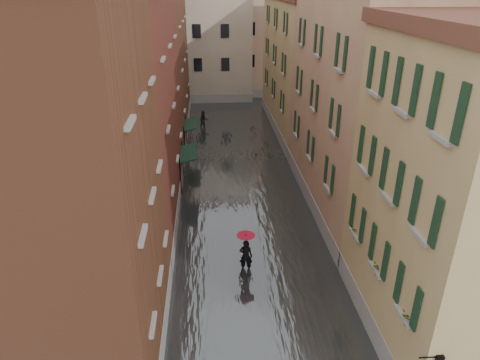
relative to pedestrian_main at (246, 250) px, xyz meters
name	(u,v)px	position (x,y,z in m)	size (l,w,h in m)	color
ground	(261,305)	(0.47, -2.46, -1.22)	(120.00, 120.00, 0.00)	#5C5D5F
floodwater	(239,179)	(0.47, 10.54, -1.12)	(10.00, 60.00, 0.20)	#3D4244
building_left_near	(56,201)	(-6.53, -4.46, 5.28)	(6.00, 8.00, 13.00)	brown
building_left_mid	(119,112)	(-6.53, 6.54, 5.03)	(6.00, 14.00, 12.50)	maroon
building_left_far	(149,55)	(-6.53, 21.54, 5.78)	(6.00, 16.00, 14.00)	brown
building_right_near	(470,206)	(7.47, -4.46, 4.53)	(6.00, 8.00, 11.50)	#A58655
building_right_mid	(366,103)	(7.47, 6.54, 5.28)	(6.00, 14.00, 13.00)	tan
building_right_far	(308,68)	(7.47, 21.54, 4.53)	(6.00, 16.00, 11.50)	#A58655
building_end_cream	(198,40)	(-2.53, 35.54, 5.28)	(12.00, 9.00, 13.00)	beige
building_end_pink	(271,42)	(6.47, 37.54, 4.78)	(10.00, 9.00, 12.00)	tan
awning_near	(188,154)	(-3.01, 9.62, 1.25)	(1.09, 3.14, 2.80)	#153020
awning_far	(191,125)	(-3.01, 15.88, 1.26)	(1.09, 3.24, 2.80)	#153020
wall_lantern	(438,359)	(4.80, -8.46, 1.79)	(0.71, 0.22, 0.35)	black
window_planters	(381,262)	(4.59, -4.44, 2.29)	(0.59, 5.98, 0.84)	#975931
pedestrian_main	(246,250)	(0.00, 0.00, 0.00)	(0.91, 0.91, 2.06)	black
pedestrian_far	(204,121)	(-2.02, 22.07, -0.32)	(0.87, 0.67, 1.78)	black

